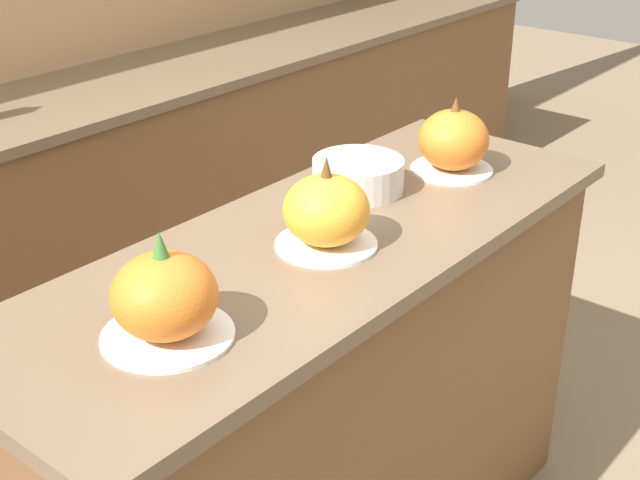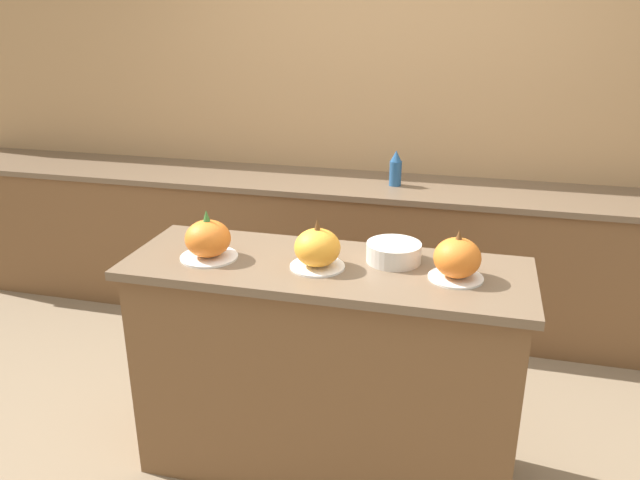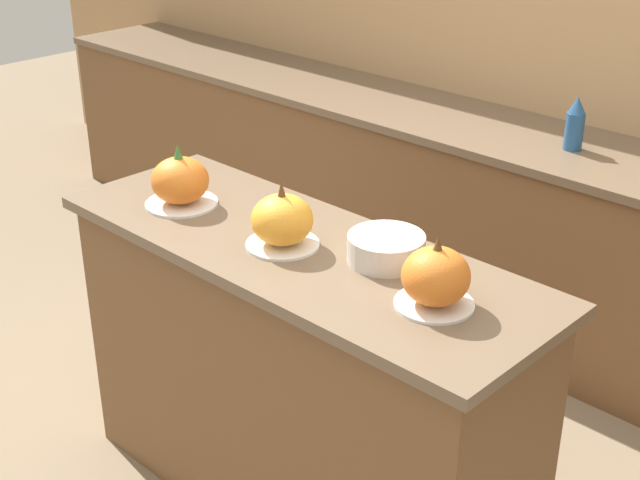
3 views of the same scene
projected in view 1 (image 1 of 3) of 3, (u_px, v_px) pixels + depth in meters
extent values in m
cube|color=brown|center=(322.00, 428.00, 2.07)|extent=(1.52, 0.50, 0.92)
cube|color=brown|center=(322.00, 245.00, 1.86)|extent=(1.58, 0.56, 0.03)
cylinder|color=white|center=(168.00, 335.00, 1.51)|extent=(0.23, 0.23, 0.01)
ellipsoid|color=orange|center=(164.00, 296.00, 1.47)|extent=(0.18, 0.18, 0.15)
cone|color=#38702D|center=(160.00, 245.00, 1.43)|extent=(0.03, 0.03, 0.05)
cylinder|color=white|center=(326.00, 244.00, 1.82)|extent=(0.21, 0.21, 0.01)
ellipsoid|color=orange|center=(326.00, 210.00, 1.79)|extent=(0.18, 0.18, 0.14)
cone|color=brown|center=(326.00, 167.00, 1.75)|extent=(0.02, 0.02, 0.05)
cylinder|color=white|center=(451.00, 170.00, 2.19)|extent=(0.20, 0.20, 0.01)
ellipsoid|color=orange|center=(454.00, 140.00, 2.16)|extent=(0.17, 0.17, 0.15)
cone|color=brown|center=(456.00, 104.00, 2.12)|extent=(0.03, 0.03, 0.04)
cylinder|color=beige|center=(358.00, 175.00, 2.07)|extent=(0.21, 0.21, 0.08)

